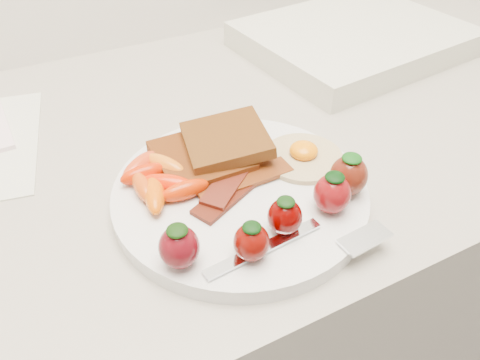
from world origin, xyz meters
name	(u,v)px	position (x,y,z in m)	size (l,w,h in m)	color
counter	(213,328)	(0.00, 1.70, 0.45)	(2.00, 0.60, 0.90)	gray
plate	(240,194)	(-0.01, 1.56, 0.91)	(0.27, 0.27, 0.02)	silver
toast_lower	(201,157)	(-0.03, 1.62, 0.93)	(0.10, 0.10, 0.01)	#321708
toast_upper	(226,140)	(0.00, 1.62, 0.94)	(0.09, 0.09, 0.01)	#351606
fried_egg	(303,156)	(0.07, 1.57, 0.92)	(0.12, 0.12, 0.02)	beige
bacon_strips	(237,181)	(-0.01, 1.57, 0.92)	(0.13, 0.10, 0.01)	#380306
baby_carrots	(157,180)	(-0.09, 1.60, 0.93)	(0.08, 0.10, 0.02)	red
strawberries	(289,209)	(0.00, 1.49, 0.94)	(0.23, 0.07, 0.05)	#53080F
fork	(311,243)	(0.01, 1.46, 0.92)	(0.18, 0.06, 0.00)	silver
appliance	(354,38)	(0.33, 1.81, 0.92)	(0.34, 0.27, 0.04)	beige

